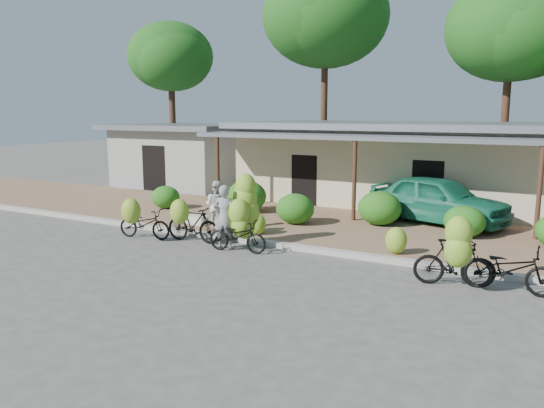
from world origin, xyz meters
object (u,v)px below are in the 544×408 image
(bike_center, at_px, (242,218))
(bike_right, at_px, (455,257))
(teal_van, at_px, (438,200))
(bike_far_left, at_px, (142,221))
(tree_center_right, at_px, (507,28))
(bystander, at_px, (216,205))
(tree_back_left, at_px, (169,55))
(bike_far_right, at_px, (509,269))
(sack_far, at_px, (197,220))
(bike_left, at_px, (191,222))
(vendor, at_px, (225,217))
(tree_far_center, at_px, (323,15))
(sack_near, at_px, (227,222))

(bike_center, height_order, bike_right, bike_center)
(teal_van, bearing_deg, bike_far_left, 146.15)
(tree_center_right, height_order, bystander, tree_center_right)
(tree_back_left, bearing_deg, bike_far_right, -32.35)
(sack_far, bearing_deg, bike_far_left, -100.87)
(bike_far_left, xyz_separation_m, bike_center, (3.23, 0.47, 0.33))
(bike_far_right, bearing_deg, bike_right, 106.54)
(bike_left, bearing_deg, vendor, -96.82)
(vendor, bearing_deg, tree_far_center, -89.68)
(bike_left, height_order, bike_right, bike_right)
(bike_far_left, bearing_deg, sack_near, -42.53)
(teal_van, bearing_deg, tree_far_center, 58.44)
(bike_far_left, bearing_deg, bystander, -49.55)
(tree_back_left, bearing_deg, bystander, -45.13)
(tree_center_right, distance_m, sack_near, 16.66)
(vendor, height_order, bystander, vendor)
(sack_near, relative_size, bystander, 0.55)
(bike_far_right, distance_m, sack_near, 8.80)
(bike_right, distance_m, bike_far_right, 1.10)
(sack_near, bearing_deg, tree_back_left, 136.40)
(tree_center_right, relative_size, bike_center, 4.68)
(teal_van, bearing_deg, bike_right, -148.60)
(bike_far_left, relative_size, sack_far, 2.39)
(bike_far_left, height_order, teal_van, teal_van)
(bystander, relative_size, teal_van, 0.33)
(sack_far, distance_m, vendor, 3.08)
(tree_back_left, height_order, tree_far_center, tree_far_center)
(bike_far_right, bearing_deg, tree_center_right, 7.46)
(vendor, bearing_deg, tree_center_right, -122.50)
(tree_back_left, bearing_deg, tree_center_right, 11.64)
(bike_far_left, bearing_deg, vendor, -93.17)
(bike_left, xyz_separation_m, sack_near, (-0.05, 1.90, -0.35))
(tree_center_right, height_order, vendor, tree_center_right)
(tree_back_left, bearing_deg, bike_far_left, -53.75)
(bike_center, xyz_separation_m, bike_far_right, (6.82, -0.28, -0.37))
(tree_far_center, distance_m, bike_right, 20.04)
(bike_center, relative_size, sack_near, 2.47)
(bike_center, distance_m, teal_van, 6.98)
(tree_back_left, height_order, bike_left, tree_back_left)
(bike_right, relative_size, sack_near, 2.12)
(tree_center_right, xyz_separation_m, teal_van, (-0.71, -9.61, -6.66))
(tree_center_right, distance_m, bike_center, 17.35)
(tree_far_center, bearing_deg, bike_far_right, -53.76)
(bike_center, relative_size, bike_far_right, 1.08)
(sack_far, bearing_deg, bike_left, -56.99)
(tree_back_left, distance_m, bystander, 16.00)
(tree_back_left, relative_size, bike_far_right, 4.48)
(bike_center, xyz_separation_m, sack_far, (-2.83, 1.66, -0.62))
(tree_far_center, bearing_deg, bike_far_left, -86.32)
(tree_back_left, xyz_separation_m, bike_center, (12.22, -11.78, -6.01))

